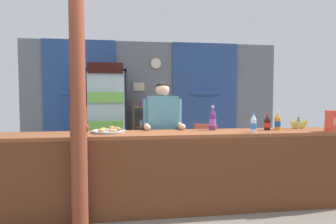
# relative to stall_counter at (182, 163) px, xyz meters

# --- Properties ---
(ground_plane) EXTENTS (8.26, 8.26, 0.00)m
(ground_plane) POSITION_rel_stall_counter_xyz_m (-0.07, 1.01, -0.58)
(ground_plane) COLOR slate
(back_wall_curtained) EXTENTS (5.62, 0.22, 2.56)m
(back_wall_curtained) POSITION_rel_stall_counter_xyz_m (-0.10, 2.96, 0.73)
(back_wall_curtained) COLOR slate
(back_wall_curtained) RESTS_ON ground
(stall_counter) EXTENTS (4.34, 0.55, 0.93)m
(stall_counter) POSITION_rel_stall_counter_xyz_m (0.00, 0.00, 0.00)
(stall_counter) COLOR brown
(stall_counter) RESTS_ON ground
(timber_post) EXTENTS (0.18, 0.16, 2.52)m
(timber_post) POSITION_rel_stall_counter_xyz_m (-1.10, -0.28, 0.62)
(timber_post) COLOR brown
(timber_post) RESTS_ON ground
(drink_fridge) EXTENTS (0.77, 0.63, 2.00)m
(drink_fridge) POSITION_rel_stall_counter_xyz_m (-1.05, 2.42, 0.51)
(drink_fridge) COLOR black
(drink_fridge) RESTS_ON ground
(bottle_shelf_rack) EXTENTS (0.48, 0.28, 1.35)m
(bottle_shelf_rack) POSITION_rel_stall_counter_xyz_m (-0.31, 2.60, 0.11)
(bottle_shelf_rack) COLOR brown
(bottle_shelf_rack) RESTS_ON ground
(plastic_lawn_chair) EXTENTS (0.58, 0.58, 0.86)m
(plastic_lawn_chair) POSITION_rel_stall_counter_xyz_m (0.83, 1.85, -0.09)
(plastic_lawn_chair) COLOR #E5563D
(plastic_lawn_chair) RESTS_ON ground
(shopkeeper) EXTENTS (0.53, 0.42, 1.55)m
(shopkeeper) POSITION_rel_stall_counter_xyz_m (-0.15, 0.59, 0.39)
(shopkeeper) COLOR #28282D
(shopkeeper) RESTS_ON ground
(soda_bottle_grape_soda) EXTENTS (0.09, 0.09, 0.32)m
(soda_bottle_grape_soda) POSITION_rel_stall_counter_xyz_m (0.45, 0.26, 0.48)
(soda_bottle_grape_soda) COLOR #56286B
(soda_bottle_grape_soda) RESTS_ON stall_counter
(soda_bottle_water) EXTENTS (0.07, 0.07, 0.25)m
(soda_bottle_water) POSITION_rel_stall_counter_xyz_m (0.86, -0.04, 0.45)
(soda_bottle_water) COLOR silver
(soda_bottle_water) RESTS_ON stall_counter
(soda_bottle_orange_soda) EXTENTS (0.07, 0.07, 0.25)m
(soda_bottle_orange_soda) POSITION_rel_stall_counter_xyz_m (1.28, 0.16, 0.45)
(soda_bottle_orange_soda) COLOR orange
(soda_bottle_orange_soda) RESTS_ON stall_counter
(soda_bottle_cola) EXTENTS (0.08, 0.08, 0.21)m
(soda_bottle_cola) POSITION_rel_stall_counter_xyz_m (1.14, 0.16, 0.44)
(soda_bottle_cola) COLOR black
(soda_bottle_cola) RESTS_ON stall_counter
(pastry_tray) EXTENTS (0.39, 0.39, 0.07)m
(pastry_tray) POSITION_rel_stall_counter_xyz_m (-0.84, 0.19, 0.37)
(pastry_tray) COLOR #BCBCC1
(pastry_tray) RESTS_ON stall_counter
(banana_bunch) EXTENTS (0.28, 0.06, 0.16)m
(banana_bunch) POSITION_rel_stall_counter_xyz_m (1.62, 0.24, 0.41)
(banana_bunch) COLOR #CCC14C
(banana_bunch) RESTS_ON stall_counter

